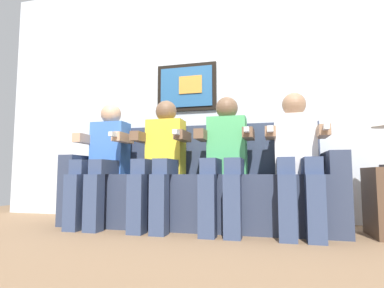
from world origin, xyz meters
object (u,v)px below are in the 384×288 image
object	(u,v)px
person_leftmost	(103,157)
person_rightmost	(297,154)
couch	(197,190)
person_left_center	(161,156)
person_right_center	(225,155)

from	to	relation	value
person_leftmost	person_rightmost	distance (m)	1.65
couch	person_left_center	size ratio (longest dim) A/B	2.11
person_rightmost	person_leftmost	bearing A→B (deg)	179.98
person_leftmost	person_rightmost	bearing A→B (deg)	-0.02
couch	person_leftmost	world-z (taller)	person_leftmost
person_left_center	person_rightmost	xyz separation A→B (m)	(1.10, -0.00, 0.00)
couch	person_rightmost	xyz separation A→B (m)	(0.82, -0.17, 0.29)
person_right_center	person_rightmost	bearing A→B (deg)	-0.05
person_leftmost	person_left_center	xyz separation A→B (m)	(0.55, 0.00, 0.00)
person_leftmost	person_right_center	xyz separation A→B (m)	(1.10, 0.00, 0.00)
person_leftmost	person_right_center	bearing A→B (deg)	0.00
person_right_center	person_rightmost	size ratio (longest dim) A/B	1.00
couch	person_rightmost	size ratio (longest dim) A/B	2.11
couch	person_rightmost	distance (m)	0.89
couch	person_rightmost	bearing A→B (deg)	-11.57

